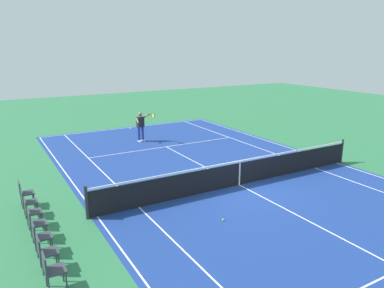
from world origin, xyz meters
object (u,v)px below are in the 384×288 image
(tennis_ball, at_px, (223,220))
(spectator_chair_1, at_px, (45,251))
(spectator_chair_3, at_px, (35,222))
(spectator_chair_2, at_px, (39,235))
(spectator_chair_6, at_px, (24,192))
(spectator_chair_4, at_px, (31,211))
(tennis_player_near, at_px, (141,125))
(spectator_chair_5, at_px, (27,201))
(spectator_chair_0, at_px, (51,269))
(tennis_net, at_px, (239,173))

(tennis_ball, relative_size, spectator_chair_1, 0.08)
(spectator_chair_1, bearing_deg, spectator_chair_3, 0.00)
(tennis_ball, distance_m, spectator_chair_2, 5.18)
(spectator_chair_6, bearing_deg, spectator_chair_4, 180.00)
(tennis_player_near, distance_m, spectator_chair_5, 9.70)
(tennis_ball, height_order, spectator_chair_5, spectator_chair_5)
(tennis_player_near, height_order, spectator_chair_0, tennis_player_near)
(spectator_chair_3, bearing_deg, spectator_chair_5, 0.00)
(spectator_chair_4, bearing_deg, spectator_chair_5, 0.00)
(spectator_chair_1, bearing_deg, tennis_player_near, -32.76)
(spectator_chair_3, relative_size, spectator_chair_5, 1.00)
(spectator_chair_0, xyz_separation_m, spectator_chair_2, (1.67, 0.00, 0.00))
(spectator_chair_0, relative_size, spectator_chair_2, 1.00)
(spectator_chair_0, xyz_separation_m, spectator_chair_3, (2.51, 0.00, 0.00))
(spectator_chair_2, bearing_deg, spectator_chair_6, 0.00)
(tennis_ball, xyz_separation_m, spectator_chair_3, (1.64, 5.09, 0.49))
(spectator_chair_4, bearing_deg, tennis_ball, -115.93)
(spectator_chair_1, bearing_deg, spectator_chair_5, 0.00)
(spectator_chair_1, xyz_separation_m, spectator_chair_3, (1.67, 0.00, 0.00))
(spectator_chair_6, bearing_deg, spectator_chair_0, 180.00)
(tennis_net, bearing_deg, spectator_chair_3, 94.33)
(spectator_chair_3, distance_m, spectator_chair_6, 2.51)
(tennis_player_near, relative_size, spectator_chair_0, 1.93)
(spectator_chair_0, distance_m, spectator_chair_3, 2.51)
(spectator_chair_0, height_order, spectator_chair_6, same)
(tennis_player_near, relative_size, spectator_chair_4, 1.93)
(tennis_player_near, relative_size, spectator_chair_6, 1.93)
(spectator_chair_5, bearing_deg, tennis_ball, -123.03)
(spectator_chair_3, bearing_deg, tennis_ball, -107.86)
(spectator_chair_0, relative_size, spectator_chair_6, 1.00)
(tennis_net, height_order, spectator_chair_1, tennis_net)
(tennis_net, height_order, tennis_player_near, tennis_player_near)
(spectator_chair_1, xyz_separation_m, spectator_chair_4, (2.51, 0.00, 0.00))
(spectator_chair_4, distance_m, spectator_chair_5, 0.84)
(spectator_chair_1, height_order, spectator_chair_4, same)
(tennis_net, xyz_separation_m, spectator_chair_5, (1.11, 7.35, 0.03))
(spectator_chair_2, bearing_deg, spectator_chair_1, 180.00)
(tennis_net, distance_m, tennis_ball, 3.18)
(tennis_ball, bearing_deg, spectator_chair_0, 99.63)
(tennis_ball, relative_size, spectator_chair_4, 0.08)
(spectator_chair_2, bearing_deg, spectator_chair_4, 0.00)
(spectator_chair_1, distance_m, spectator_chair_3, 1.67)
(spectator_chair_0, height_order, spectator_chair_5, same)
(spectator_chair_0, height_order, spectator_chair_4, same)
(tennis_net, height_order, spectator_chair_3, tennis_net)
(tennis_player_near, relative_size, spectator_chair_2, 1.93)
(tennis_player_near, bearing_deg, tennis_net, -175.26)
(spectator_chair_5, relative_size, spectator_chair_6, 1.00)
(spectator_chair_4, distance_m, spectator_chair_6, 1.67)
(spectator_chair_5, bearing_deg, tennis_player_near, -43.52)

